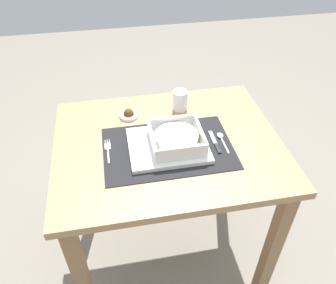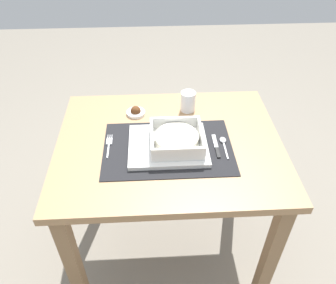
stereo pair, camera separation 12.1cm
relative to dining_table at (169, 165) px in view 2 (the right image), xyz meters
name	(u,v)px [view 2 (the right image)]	position (x,y,z in m)	size (l,w,h in m)	color
ground_plane	(169,249)	(0.00, 0.00, -0.61)	(6.00, 6.00, 0.00)	gray
dining_table	(169,165)	(0.00, 0.00, 0.00)	(0.84, 0.67, 0.73)	#A37A51
placemat	(168,148)	(-0.01, -0.04, 0.12)	(0.47, 0.31, 0.00)	black
serving_plate	(168,145)	(-0.01, -0.03, 0.13)	(0.28, 0.24, 0.02)	white
porridge_bowl	(176,139)	(0.02, -0.04, 0.16)	(0.19, 0.19, 0.06)	white
fork	(109,144)	(-0.22, -0.01, 0.13)	(0.02, 0.13, 0.00)	silver
spoon	(223,142)	(0.20, -0.02, 0.13)	(0.02, 0.12, 0.01)	silver
butter_knife	(216,147)	(0.17, -0.05, 0.13)	(0.01, 0.13, 0.01)	black
drinking_glass	(188,102)	(0.09, 0.20, 0.16)	(0.06, 0.06, 0.08)	white
condiment_saucer	(136,112)	(-0.13, 0.19, 0.13)	(0.08, 0.08, 0.04)	white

